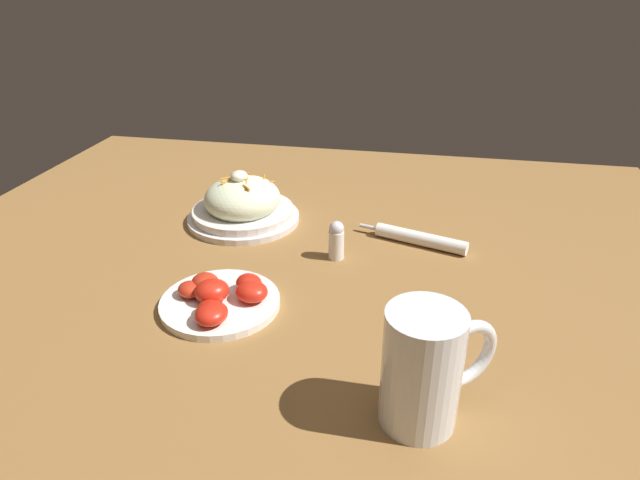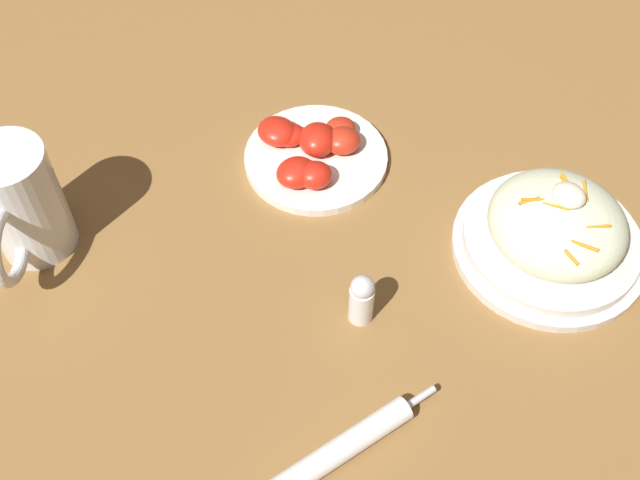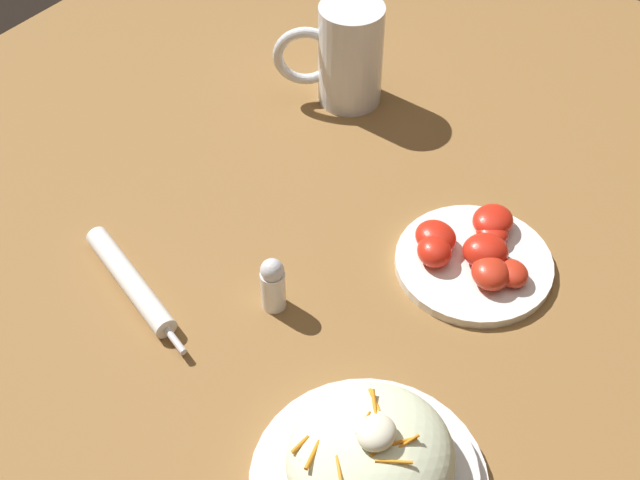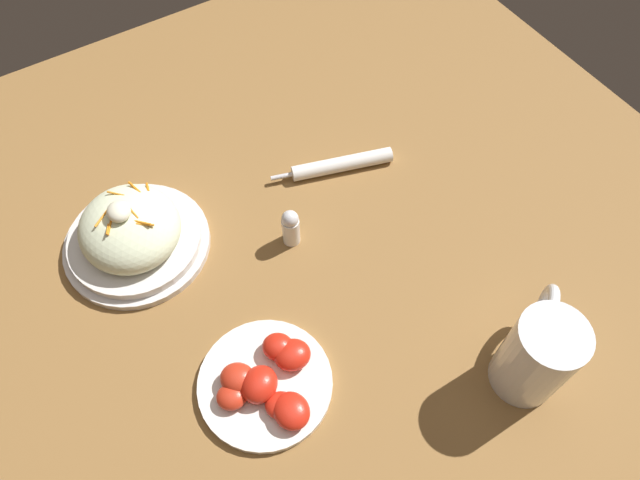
{
  "view_description": "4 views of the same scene",
  "coord_description": "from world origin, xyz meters",
  "px_view_note": "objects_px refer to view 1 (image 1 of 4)",
  "views": [
    {
      "loc": [
        -0.7,
        -0.18,
        0.46
      ],
      "look_at": [
        0.05,
        -0.04,
        0.07
      ],
      "focal_mm": 30.57,
      "sensor_mm": 36.0,
      "label": 1
    },
    {
      "loc": [
        0.36,
        -0.42,
        0.72
      ],
      "look_at": [
        0.05,
        -0.05,
        0.08
      ],
      "focal_mm": 43.8,
      "sensor_mm": 36.0,
      "label": 2
    },
    {
      "loc": [
        0.56,
        0.35,
        0.73
      ],
      "look_at": [
        0.07,
        -0.03,
        0.08
      ],
      "focal_mm": 48.5,
      "sensor_mm": 36.0,
      "label": 3
    },
    {
      "loc": [
        -0.32,
        0.16,
        0.76
      ],
      "look_at": [
        0.05,
        -0.06,
        0.08
      ],
      "focal_mm": 32.82,
      "sensor_mm": 36.0,
      "label": 4
    }
  ],
  "objects_px": {
    "salad_plate": "(243,205)",
    "napkin_roll": "(420,239)",
    "beer_mug": "(424,373)",
    "salt_shaker": "(336,240)",
    "tomato_plate": "(221,298)"
  },
  "relations": [
    {
      "from": "beer_mug",
      "to": "salad_plate",
      "type": "bearing_deg",
      "value": 37.8
    },
    {
      "from": "salad_plate",
      "to": "napkin_roll",
      "type": "bearing_deg",
      "value": -96.12
    },
    {
      "from": "salt_shaker",
      "to": "napkin_roll",
      "type": "bearing_deg",
      "value": -61.25
    },
    {
      "from": "salad_plate",
      "to": "napkin_roll",
      "type": "xyz_separation_m",
      "value": [
        -0.04,
        -0.34,
        -0.02
      ]
    },
    {
      "from": "salad_plate",
      "to": "beer_mug",
      "type": "height_order",
      "value": "beer_mug"
    },
    {
      "from": "salad_plate",
      "to": "napkin_roll",
      "type": "height_order",
      "value": "salad_plate"
    },
    {
      "from": "napkin_roll",
      "to": "tomato_plate",
      "type": "distance_m",
      "value": 0.38
    },
    {
      "from": "napkin_roll",
      "to": "salt_shaker",
      "type": "bearing_deg",
      "value": 118.75
    },
    {
      "from": "salad_plate",
      "to": "beer_mug",
      "type": "relative_size",
      "value": 1.54
    },
    {
      "from": "salad_plate",
      "to": "tomato_plate",
      "type": "height_order",
      "value": "salad_plate"
    },
    {
      "from": "napkin_roll",
      "to": "tomato_plate",
      "type": "relative_size",
      "value": 1.12
    },
    {
      "from": "beer_mug",
      "to": "napkin_roll",
      "type": "distance_m",
      "value": 0.43
    },
    {
      "from": "salad_plate",
      "to": "beer_mug",
      "type": "distance_m",
      "value": 0.58
    },
    {
      "from": "salad_plate",
      "to": "tomato_plate",
      "type": "bearing_deg",
      "value": -168.25
    },
    {
      "from": "tomato_plate",
      "to": "salt_shaker",
      "type": "height_order",
      "value": "salt_shaker"
    }
  ]
}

